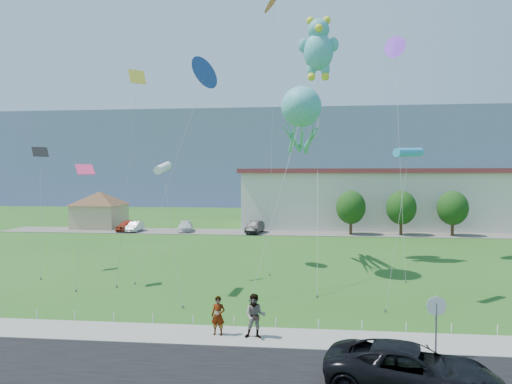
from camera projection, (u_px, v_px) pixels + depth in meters
ground at (219, 318)px, 23.18m from camera, size 160.00×160.00×0.00m
sidewalk at (207, 336)px, 20.45m from camera, size 80.00×2.50×0.10m
parking_strip at (270, 232)px, 57.96m from camera, size 70.00×6.00×0.06m
hill_ridge at (290, 159)px, 142.00m from camera, size 160.00×50.00×25.00m
pavilion at (100, 206)px, 63.37m from camera, size 9.20×9.20×5.00m
warehouse at (459, 198)px, 64.03m from camera, size 61.00×15.00×8.20m
stop_sign at (436, 312)px, 17.94m from camera, size 0.80×0.07×2.50m
rope_fence at (214, 321)px, 21.88m from camera, size 26.05×0.05×0.50m
tree_near at (351, 207)px, 55.80m from camera, size 3.60×3.60×5.47m
tree_mid at (401, 208)px, 55.17m from camera, size 3.60×3.60×5.47m
tree_far at (453, 208)px, 54.53m from camera, size 3.60×3.60×5.47m
suv at (412, 370)px, 14.93m from camera, size 6.12×3.99×1.57m
pedestrian_left at (218, 316)px, 20.36m from camera, size 0.68×0.49×1.74m
pedestrian_right at (255, 316)px, 19.98m from camera, size 0.95×0.75×1.94m
parked_car_red at (127, 225)px, 59.33m from camera, size 1.81×4.29×1.45m
parked_car_silver at (135, 226)px, 58.94m from camera, size 1.46×3.91×1.28m
parked_car_white at (185, 226)px, 59.00m from camera, size 2.64×4.66×1.27m
parked_car_black at (255, 227)px, 57.20m from camera, size 2.13×4.67×1.49m
octopus_kite at (301, 119)px, 34.17m from camera, size 4.37×14.56×13.67m
teddy_bear_kite at (318, 47)px, 38.05m from camera, size 3.35×12.96×20.51m
small_kite_yellow at (135, 101)px, 30.88m from camera, size 1.37×2.91×14.42m
small_kite_cyan at (408, 153)px, 26.20m from camera, size 1.97×3.75×9.01m
small_kite_black at (40, 164)px, 34.53m from camera, size 2.60×3.99×9.50m
small_kite_white at (163, 169)px, 27.97m from camera, size 2.38×4.41×8.15m
small_kite_purple at (395, 51)px, 39.25m from camera, size 1.87×10.19×19.14m
small_kite_orange at (274, 5)px, 39.18m from camera, size 1.80×8.00×23.29m
small_kite_pink at (84, 180)px, 29.79m from camera, size 1.29×2.57×8.08m
small_kite_blue at (203, 77)px, 36.12m from camera, size 4.22×7.61×16.12m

